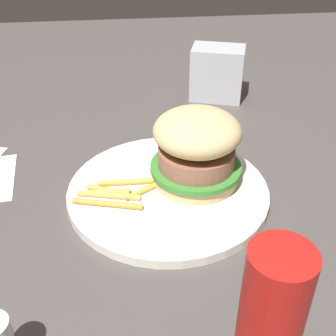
% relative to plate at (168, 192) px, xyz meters
% --- Properties ---
extents(ground_plane, '(1.60, 1.60, 0.00)m').
position_rel_plate_xyz_m(ground_plane, '(0.01, -0.01, -0.01)').
color(ground_plane, '#47423F').
extents(plate, '(0.25, 0.25, 0.01)m').
position_rel_plate_xyz_m(plate, '(0.00, 0.00, 0.00)').
color(plate, silver).
rests_on(plate, ground_plane).
extents(sandwich, '(0.12, 0.12, 0.10)m').
position_rel_plate_xyz_m(sandwich, '(-0.04, -0.02, 0.05)').
color(sandwich, tan).
rests_on(sandwich, plate).
extents(fries_pile, '(0.10, 0.06, 0.01)m').
position_rel_plate_xyz_m(fries_pile, '(0.07, 0.01, 0.01)').
color(fries_pile, '#E5B251').
rests_on(fries_pile, plate).
extents(napkin_dispenser, '(0.10, 0.08, 0.09)m').
position_rel_plate_xyz_m(napkin_dispenser, '(-0.12, -0.28, 0.04)').
color(napkin_dispenser, '#B7BABF').
rests_on(napkin_dispenser, ground_plane).
extents(ketchup_bottle, '(0.04, 0.04, 0.15)m').
position_rel_plate_xyz_m(ketchup_bottle, '(-0.04, 0.26, 0.07)').
color(ketchup_bottle, '#B21914').
rests_on(ketchup_bottle, ground_plane).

